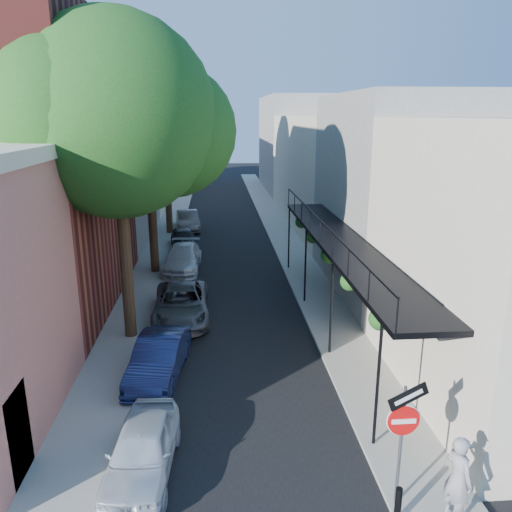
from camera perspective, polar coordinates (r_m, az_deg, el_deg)
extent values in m
cube|color=black|center=(38.37, -3.75, 3.67)|extent=(6.00, 64.00, 0.01)
cube|color=gray|center=(38.51, -9.72, 3.60)|extent=(2.00, 64.00, 0.12)
cube|color=gray|center=(38.62, 2.21, 3.85)|extent=(2.00, 64.00, 0.12)
cube|color=beige|center=(12.96, -25.60, -17.92)|extent=(0.10, 1.20, 2.20)
cube|color=gray|center=(21.97, -17.05, 14.99)|extent=(0.06, 7.00, 4.00)
cube|color=#97958F|center=(34.75, -18.97, 9.10)|extent=(8.00, 12.00, 9.00)
cube|color=beige|center=(48.36, -15.03, 11.67)|extent=(8.00, 16.00, 10.00)
cube|color=#C77266|center=(62.22, -12.71, 11.71)|extent=(8.00, 12.00, 8.00)
cube|color=#97958F|center=(24.69, 18.23, 6.73)|extent=(8.00, 10.00, 9.00)
cube|color=beige|center=(38.91, 9.71, 9.61)|extent=(8.00, 20.00, 8.00)
cube|color=#97958F|center=(56.40, 5.24, 12.65)|extent=(8.00, 16.00, 10.00)
cube|color=black|center=(18.70, 10.13, 1.43)|extent=(2.00, 16.00, 0.15)
cube|color=black|center=(18.28, 7.38, 4.06)|extent=(0.05, 16.00, 0.05)
cylinder|color=black|center=(12.81, 13.74, -13.92)|extent=(0.08, 0.08, 3.40)
cylinder|color=black|center=(26.54, 3.78, 2.16)|extent=(0.08, 0.08, 3.40)
sphere|color=#184C15|center=(13.21, 14.00, -7.00)|extent=(0.60, 0.60, 0.60)
sphere|color=#184C15|center=(18.67, 8.29, 0.07)|extent=(0.60, 0.60, 0.60)
sphere|color=#184C15|center=(24.39, 5.21, 3.89)|extent=(0.60, 0.60, 0.60)
cylinder|color=#595B60|center=(11.38, 16.14, -20.44)|extent=(0.07, 0.07, 2.90)
cylinder|color=red|center=(10.96, 16.50, -17.59)|extent=(0.66, 0.04, 0.66)
cube|color=white|center=(10.94, 16.56, -17.68)|extent=(0.50, 0.02, 0.10)
cylinder|color=white|center=(10.98, 16.47, -17.54)|extent=(0.70, 0.02, 0.70)
cube|color=black|center=(10.68, 17.02, -15.12)|extent=(0.89, 0.15, 0.58)
cube|color=white|center=(10.66, 17.08, -15.20)|extent=(0.60, 0.10, 0.31)
cylinder|color=black|center=(11.55, 15.92, -25.70)|extent=(0.14, 0.14, 0.80)
cylinder|color=#382616|center=(18.39, -14.76, 0.91)|extent=(0.44, 0.44, 7.00)
sphere|color=#184C15|center=(17.81, -15.81, 15.10)|extent=(6.80, 6.80, 6.80)
sphere|color=#184C15|center=(18.60, -9.80, 13.92)|extent=(4.76, 4.76, 4.76)
cylinder|color=#382616|center=(26.18, -11.78, 4.67)|extent=(0.44, 0.44, 6.30)
sphere|color=#184C15|center=(25.73, -12.30, 13.55)|extent=(6.00, 6.00, 6.00)
sphere|color=#184C15|center=(26.50, -8.69, 12.70)|extent=(4.20, 4.20, 4.20)
cylinder|color=#382616|center=(34.94, -10.08, 8.37)|extent=(0.44, 0.44, 7.35)
sphere|color=#184C15|center=(34.66, -10.47, 16.13)|extent=(7.00, 7.00, 7.00)
sphere|color=#184C15|center=(35.59, -7.35, 15.44)|extent=(4.90, 4.90, 4.90)
imported|color=silver|center=(12.64, -12.87, -20.75)|extent=(1.67, 3.70, 1.23)
imported|color=#161E46|center=(16.41, -11.03, -11.36)|extent=(1.87, 4.10, 1.31)
imported|color=#4E5055|center=(20.61, -8.53, -5.42)|extent=(2.35, 4.83, 1.32)
imported|color=silver|center=(26.98, -8.38, -0.28)|extent=(2.04, 4.63, 1.32)
imported|color=black|center=(31.30, -8.31, 1.94)|extent=(1.93, 3.92, 1.29)
imported|color=slate|center=(36.58, -7.81, 4.05)|extent=(2.01, 4.33, 1.38)
imported|color=gray|center=(11.63, 22.10, -22.52)|extent=(0.62, 0.79, 1.90)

